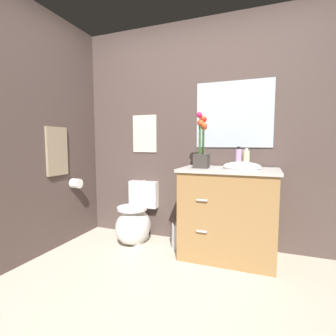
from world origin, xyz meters
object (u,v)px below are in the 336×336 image
at_px(vanity_cabinet, 228,212).
at_px(soap_bottle, 238,158).
at_px(flower_vase, 202,147).
at_px(toilet_paper_roll, 76,183).
at_px(trash_bin, 180,236).
at_px(hanging_towel, 57,151).
at_px(wall_poster, 145,134).
at_px(lotion_bottle, 246,159).
at_px(toilet, 135,221).
at_px(wall_mirror, 234,114).

xyz_separation_m(vanity_cabinet, soap_bottle, (0.08, 0.05, 0.54)).
bearing_deg(vanity_cabinet, flower_vase, -168.67).
distance_m(soap_bottle, toilet_paper_roll, 1.84).
height_order(trash_bin, hanging_towel, hanging_towel).
bearing_deg(wall_poster, vanity_cabinet, -15.55).
height_order(lotion_bottle, wall_poster, wall_poster).
xyz_separation_m(toilet, soap_bottle, (1.14, 0.02, 0.75)).
bearing_deg(trash_bin, hanging_towel, -161.31).
height_order(toilet, flower_vase, flower_vase).
bearing_deg(hanging_towel, toilet_paper_roll, 75.57).
distance_m(flower_vase, wall_poster, 0.88).
relative_size(soap_bottle, hanging_towel, 0.41).
height_order(toilet, toilet_paper_roll, toilet_paper_roll).
height_order(lotion_bottle, wall_mirror, wall_mirror).
relative_size(toilet, vanity_cabinet, 0.64).
bearing_deg(soap_bottle, wall_poster, 167.66).
bearing_deg(hanging_towel, vanity_cabinet, 12.20).
bearing_deg(wall_poster, trash_bin, -25.15).
relative_size(wall_mirror, toilet_paper_roll, 7.27).
bearing_deg(trash_bin, vanity_cabinet, -4.56).
distance_m(flower_vase, toilet_paper_roll, 1.52).
height_order(soap_bottle, lotion_bottle, soap_bottle).
bearing_deg(wall_poster, lotion_bottle, -7.89).
distance_m(wall_mirror, toilet_paper_roll, 1.94).
xyz_separation_m(lotion_bottle, hanging_towel, (-1.92, -0.51, 0.07)).
relative_size(toilet, flower_vase, 1.26).
height_order(soap_bottle, trash_bin, soap_bottle).
height_order(toilet, wall_poster, wall_poster).
distance_m(wall_poster, toilet_paper_roll, 1.00).
relative_size(flower_vase, lotion_bottle, 2.80).
height_order(flower_vase, toilet_paper_roll, flower_vase).
height_order(vanity_cabinet, lotion_bottle, lotion_bottle).
height_order(toilet, hanging_towel, hanging_towel).
bearing_deg(wall_mirror, toilet, -165.75).
xyz_separation_m(vanity_cabinet, trash_bin, (-0.52, 0.04, -0.32)).
distance_m(lotion_bottle, toilet_paper_roll, 1.92).
height_order(soap_bottle, toilet_paper_roll, soap_bottle).
relative_size(trash_bin, toilet_paper_roll, 2.47).
xyz_separation_m(vanity_cabinet, wall_mirror, (-0.00, 0.29, 0.99)).
bearing_deg(lotion_bottle, wall_mirror, 132.09).
bearing_deg(trash_bin, wall_poster, 154.85).
bearing_deg(wall_mirror, flower_vase, -127.07).
bearing_deg(wall_poster, toilet_paper_roll, -145.03).
bearing_deg(flower_vase, wall_poster, 156.33).
xyz_separation_m(toilet, trash_bin, (0.54, 0.01, -0.11)).
bearing_deg(vanity_cabinet, trash_bin, 175.44).
relative_size(wall_mirror, hanging_towel, 1.54).
bearing_deg(flower_vase, lotion_bottle, 23.56).
xyz_separation_m(soap_bottle, wall_poster, (-1.14, 0.25, 0.26)).
xyz_separation_m(soap_bottle, wall_mirror, (-0.08, 0.25, 0.45)).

